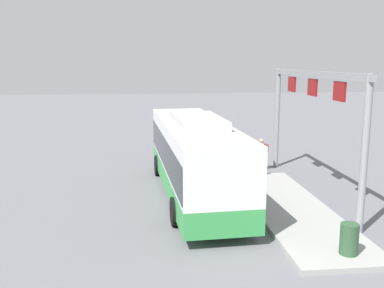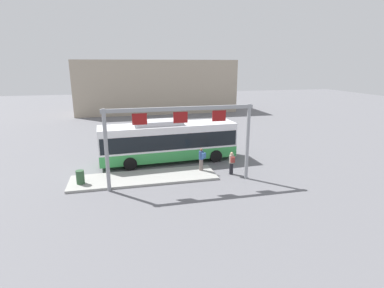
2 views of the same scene
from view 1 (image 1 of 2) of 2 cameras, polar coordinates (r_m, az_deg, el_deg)
ground_plane at (r=18.39m, az=0.28°, el=-6.79°), size 120.00×120.00×0.00m
platform_curb at (r=16.99m, az=12.77°, el=-8.28°), size 10.00×2.80×0.16m
bus_main at (r=17.93m, az=0.29°, el=-1.26°), size 11.00×3.14×3.46m
person_boarding at (r=22.64m, az=9.13°, el=-1.25°), size 0.35×0.53×1.67m
person_waiting_near at (r=20.50m, az=8.19°, el=-2.02°), size 0.54×0.61×1.67m
platform_sign_gantry at (r=18.86m, az=15.42°, el=4.97°), size 9.62×0.24×5.20m
trash_bin at (r=13.33m, az=19.93°, el=-11.64°), size 0.52×0.52×0.90m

